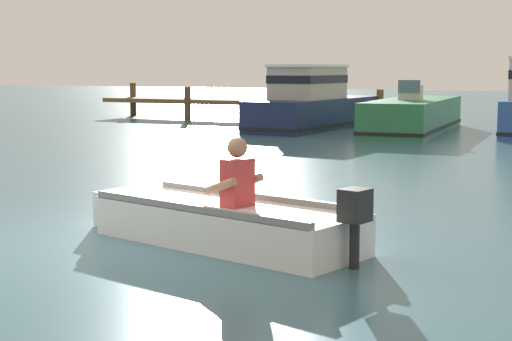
# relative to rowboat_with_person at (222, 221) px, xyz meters

# --- Properties ---
(ground_plane) EXTENTS (120.00, 120.00, 0.00)m
(ground_plane) POSITION_rel_rowboat_with_person_xyz_m (-1.27, -0.56, -0.25)
(ground_plane) COLOR #386070
(wooden_dock) EXTENTS (11.14, 1.64, 1.31)m
(wooden_dock) POSITION_rel_rowboat_with_person_xyz_m (-9.69, 18.26, 0.42)
(wooden_dock) COLOR brown
(wooden_dock) RESTS_ON ground
(rowboat_with_person) EXTENTS (3.71, 1.76, 1.19)m
(rowboat_with_person) POSITION_rel_rowboat_with_person_xyz_m (0.00, 0.00, 0.00)
(rowboat_with_person) COLOR white
(rowboat_with_person) RESTS_ON ground
(moored_boat_navy) EXTENTS (2.20, 6.54, 2.02)m
(moored_boat_navy) POSITION_rel_rowboat_with_person_xyz_m (-5.64, 15.81, 0.50)
(moored_boat_navy) COLOR #19234C
(moored_boat_navy) RESTS_ON ground
(moored_boat_green) EXTENTS (2.45, 6.85, 1.56)m
(moored_boat_green) POSITION_rel_rowboat_with_person_xyz_m (-2.49, 16.04, 0.22)
(moored_boat_green) COLOR #287042
(moored_boat_green) RESTS_ON ground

